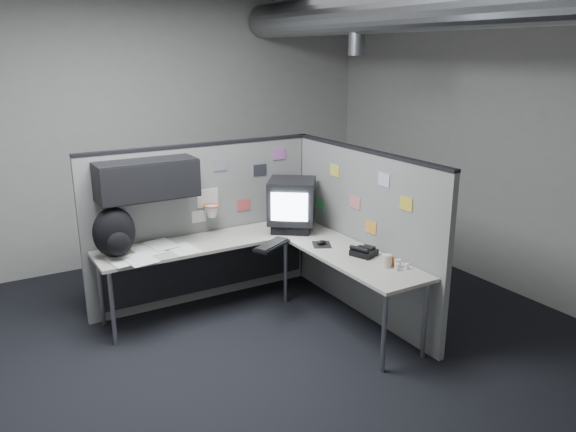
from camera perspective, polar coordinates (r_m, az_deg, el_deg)
room at (r=4.70m, az=4.46°, el=11.53°), size 5.62×5.62×3.22m
partition_back at (r=5.60m, az=-9.94°, el=0.67°), size 2.44×0.42×1.63m
partition_right at (r=5.44m, az=7.57°, el=-1.65°), size 0.07×2.23×1.63m
desk at (r=5.41m, az=-3.73°, el=-3.96°), size 2.31×2.11×0.73m
monitor at (r=5.70m, az=0.39°, el=1.22°), size 0.64×0.64×0.52m
keyboard at (r=5.26m, az=-1.66°, el=-2.97°), size 0.45×0.34×0.04m
mouse at (r=5.32m, az=3.44°, el=-2.79°), size 0.24×0.26×0.04m
phone at (r=5.08m, az=7.69°, el=-3.61°), size 0.24×0.25×0.10m
bottles at (r=4.84m, az=11.06°, el=-4.82°), size 0.13×0.16×0.08m
cup at (r=4.83m, az=10.00°, el=-4.52°), size 0.11×0.11×0.11m
papers at (r=5.24m, az=-13.69°, el=-3.62°), size 0.84×0.66×0.02m
backpack at (r=5.17m, az=-17.21°, el=-1.68°), size 0.45×0.44×0.46m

